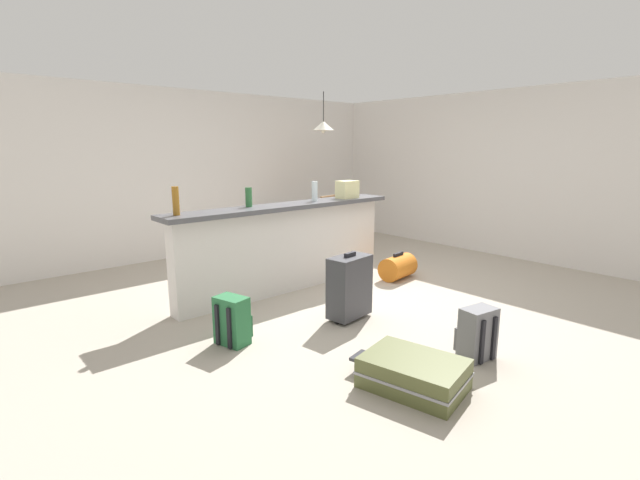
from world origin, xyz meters
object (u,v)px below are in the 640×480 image
at_px(dining_table, 317,210).
at_px(bottle_amber, 176,201).
at_px(bottle_green, 249,197).
at_px(dining_chair_near_partition, 334,223).
at_px(suitcase_flat_olive, 413,373).
at_px(backpack_green, 233,321).
at_px(pendant_lamp, 323,126).
at_px(duffel_bag_orange, 398,267).
at_px(suitcase_upright_charcoal, 350,286).
at_px(grocery_bag, 347,189).
at_px(bottle_clear, 315,191).
at_px(bottle_white, 356,188).
at_px(backpack_grey, 477,334).

bearing_deg(dining_table, bottle_amber, -155.02).
bearing_deg(bottle_green, dining_table, 31.84).
height_order(bottle_amber, bottle_green, bottle_amber).
bearing_deg(dining_chair_near_partition, suitcase_flat_olive, -125.09).
bearing_deg(suitcase_flat_olive, bottle_amber, 104.63).
xyz_separation_m(dining_table, dining_chair_near_partition, (-0.12, -0.54, -0.13)).
height_order(bottle_green, backpack_green, bottle_green).
relative_size(pendant_lamp, duffel_bag_orange, 1.23).
xyz_separation_m(bottle_amber, duffel_bag_orange, (2.64, -0.60, -1.01)).
height_order(pendant_lamp, suitcase_upright_charcoal, pendant_lamp).
bearing_deg(backpack_green, grocery_bag, 20.91).
height_order(dining_table, dining_chair_near_partition, dining_chair_near_partition).
relative_size(bottle_clear, suitcase_flat_olive, 0.27).
bearing_deg(bottle_white, backpack_grey, -114.95).
bearing_deg(suitcase_flat_olive, grocery_bag, 54.85).
distance_m(dining_chair_near_partition, backpack_green, 3.35).
xyz_separation_m(bottle_amber, backpack_grey, (1.37, -2.42, -0.96)).
relative_size(bottle_amber, bottle_white, 1.36).
height_order(bottle_clear, bottle_white, bottle_clear).
relative_size(bottle_green, pendant_lamp, 0.33).
height_order(grocery_bag, backpack_green, grocery_bag).
bearing_deg(suitcase_flat_olive, backpack_grey, -3.81).
distance_m(pendant_lamp, backpack_green, 4.14).
bearing_deg(dining_table, bottle_green, -148.16).
bearing_deg(suitcase_upright_charcoal, bottle_amber, 136.23).
height_order(dining_table, suitcase_upright_charcoal, dining_table).
bearing_deg(backpack_grey, pendant_lamp, 65.58).
bearing_deg(bottle_green, backpack_grey, -78.29).
height_order(bottle_amber, bottle_clear, bottle_amber).
bearing_deg(suitcase_upright_charcoal, pendant_lamp, 52.94).
distance_m(backpack_grey, duffel_bag_orange, 2.22).
bearing_deg(dining_chair_near_partition, duffel_bag_orange, -99.54).
distance_m(bottle_white, dining_table, 1.51).
bearing_deg(suitcase_upright_charcoal, bottle_green, 105.90).
relative_size(dining_chair_near_partition, suitcase_upright_charcoal, 1.39).
height_order(backpack_grey, backpack_green, same).
bearing_deg(bottle_green, suitcase_flat_olive, -95.58).
relative_size(grocery_bag, pendant_lamp, 0.41).
distance_m(grocery_bag, dining_chair_near_partition, 1.27).
bearing_deg(backpack_grey, suitcase_upright_charcoal, 97.56).
bearing_deg(backpack_green, dining_chair_near_partition, 31.70).
bearing_deg(pendant_lamp, backpack_green, -143.79).
relative_size(grocery_bag, backpack_green, 0.62).
bearing_deg(bottle_amber, pendant_lamp, 23.25).
height_order(grocery_bag, duffel_bag_orange, grocery_bag).
bearing_deg(bottle_green, bottle_amber, -175.61).
distance_m(grocery_bag, suitcase_flat_olive, 3.01).
height_order(suitcase_flat_olive, backpack_green, backpack_green).
xyz_separation_m(bottle_green, suitcase_upright_charcoal, (0.35, -1.22, -0.80)).
relative_size(bottle_white, suitcase_upright_charcoal, 0.30).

